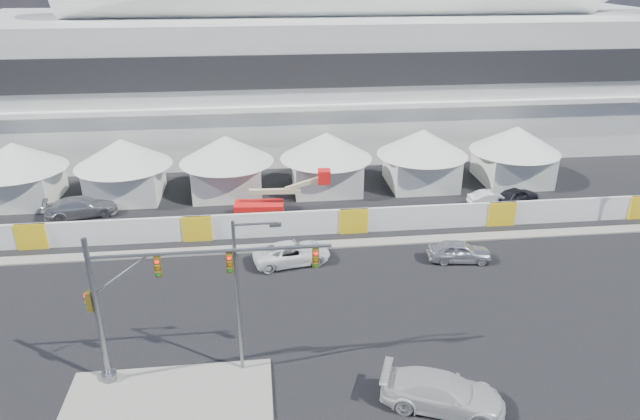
{
  "coord_description": "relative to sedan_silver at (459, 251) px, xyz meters",
  "views": [
    {
      "loc": [
        -1.12,
        -25.23,
        19.73
      ],
      "look_at": [
        2.86,
        10.0,
        4.04
      ],
      "focal_mm": 32.0,
      "sensor_mm": 36.0,
      "label": 1
    }
  ],
  "objects": [
    {
      "name": "traffic_mast",
      "position": [
        -19.46,
        -10.29,
        3.89
      ],
      "size": [
        11.71,
        0.78,
        7.99
      ],
      "color": "gray",
      "rests_on": "median_island"
    },
    {
      "name": "hoarding_fence",
      "position": [
        -6.69,
        5.4,
        0.24
      ],
      "size": [
        70.0,
        0.25,
        2.0
      ],
      "primitive_type": "cube",
      "color": "white",
      "rests_on": "ground"
    },
    {
      "name": "sedan_silver",
      "position": [
        0.0,
        0.0,
        0.0
      ],
      "size": [
        2.32,
        4.63,
        1.51
      ],
      "primitive_type": "imported",
      "rotation": [
        0.0,
        0.0,
        1.45
      ],
      "color": "silver",
      "rests_on": "ground"
    },
    {
      "name": "far_curb",
      "position": [
        7.31,
        3.4,
        -0.7
      ],
      "size": [
        80.0,
        1.2,
        0.12
      ],
      "primitive_type": "cube",
      "color": "gray",
      "rests_on": "ground"
    },
    {
      "name": "lot_car_c",
      "position": [
        -28.69,
        10.98,
        0.07
      ],
      "size": [
        3.55,
        6.07,
        1.65
      ],
      "primitive_type": "imported",
      "rotation": [
        0.0,
        0.0,
        1.8
      ],
      "color": "#A4A4A9",
      "rests_on": "ground"
    },
    {
      "name": "median_island",
      "position": [
        -18.69,
        -12.1,
        -0.68
      ],
      "size": [
        10.0,
        5.0,
        0.15
      ],
      "primitive_type": "cube",
      "color": "gray",
      "rests_on": "ground"
    },
    {
      "name": "stadium",
      "position": [
        -3.98,
        32.4,
        8.69
      ],
      "size": [
        80.0,
        24.8,
        21.98
      ],
      "color": "silver",
      "rests_on": "ground"
    },
    {
      "name": "tent_row",
      "position": [
        -12.19,
        14.9,
        2.39
      ],
      "size": [
        53.4,
        8.4,
        5.4
      ],
      "color": "silver",
      "rests_on": "ground"
    },
    {
      "name": "lot_car_a",
      "position": [
        6.1,
        9.18,
        -0.08
      ],
      "size": [
        1.6,
        4.15,
        1.35
      ],
      "primitive_type": "imported",
      "rotation": [
        0.0,
        0.0,
        1.61
      ],
      "color": "silver",
      "rests_on": "ground"
    },
    {
      "name": "streetlight_median",
      "position": [
        -14.93,
        -10.14,
        4.23
      ],
      "size": [
        2.33,
        0.23,
        8.43
      ],
      "color": "slate",
      "rests_on": "median_island"
    },
    {
      "name": "boom_lift",
      "position": [
        -13.2,
        9.19,
        0.33
      ],
      "size": [
        8.0,
        2.07,
        4.04
      ],
      "rotation": [
        0.0,
        0.0,
        -0.07
      ],
      "color": "red",
      "rests_on": "ground"
    },
    {
      "name": "pickup_near",
      "position": [
        -5.63,
        -13.89,
        0.09
      ],
      "size": [
        4.34,
        6.31,
        1.7
      ],
      "primitive_type": "imported",
      "rotation": [
        0.0,
        0.0,
        1.2
      ],
      "color": "silver",
      "rests_on": "ground"
    },
    {
      "name": "pickup_curb",
      "position": [
        -11.82,
        1.08,
        -0.0
      ],
      "size": [
        3.43,
        5.79,
        1.51
      ],
      "primitive_type": "imported",
      "rotation": [
        0.0,
        0.0,
        1.75
      ],
      "color": "white",
      "rests_on": "ground"
    },
    {
      "name": "lot_car_b",
      "position": [
        8.35,
        9.33,
        -0.0
      ],
      "size": [
        3.54,
        4.75,
        1.51
      ],
      "primitive_type": "imported",
      "rotation": [
        0.0,
        0.0,
        2.03
      ],
      "color": "black",
      "rests_on": "ground"
    },
    {
      "name": "ground",
      "position": [
        -12.69,
        -9.1,
        -0.76
      ],
      "size": [
        160.0,
        160.0,
        0.0
      ],
      "primitive_type": "plane",
      "color": "black",
      "rests_on": "ground"
    }
  ]
}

